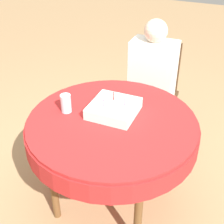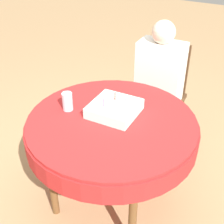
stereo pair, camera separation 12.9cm
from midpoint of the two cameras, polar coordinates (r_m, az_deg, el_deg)
ground_plane at (r=2.41m, az=1.54°, el=-15.50°), size 12.00×12.00×0.00m
dining_table at (r=1.98m, az=1.81°, el=-3.51°), size 1.08×1.08×0.71m
chair at (r=2.75m, az=10.25°, el=3.73°), size 0.40×0.40×0.88m
person at (r=2.59m, az=9.99°, el=6.50°), size 0.37×0.31×1.11m
birthday_cake at (r=1.97m, az=2.32°, el=0.59°), size 0.29×0.29×0.13m
drinking_glass at (r=2.01m, az=-6.34°, el=1.90°), size 0.07×0.07×0.12m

